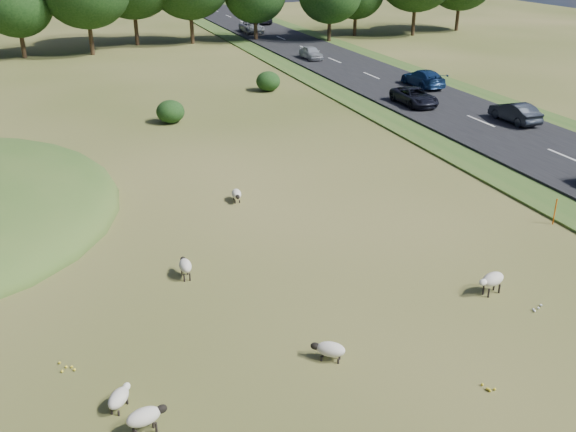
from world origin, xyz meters
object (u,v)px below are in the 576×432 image
Objects in this scene: sheep_5 at (185,265)px; sheep_1 at (145,417)px; car_5 at (423,78)px; sheep_0 at (330,349)px; car_6 at (515,112)px; sheep_4 at (119,397)px; car_0 at (261,18)px; marker_post at (555,212)px; car_1 at (414,96)px; car_4 at (311,52)px; sheep_3 at (492,280)px; sheep_2 at (237,194)px; car_2 at (252,27)px.

sheep_1 is at bearing 162.65° from sheep_5.
car_5 reaches higher than sheep_1.
car_6 is at bearing -103.83° from sheep_0.
car_0 is at bearing 14.28° from sheep_4.
sheep_0 is (-13.04, -5.62, -0.22)m from marker_post.
car_4 is at bearing 90.00° from car_1.
sheep_4 is at bearing -117.51° from car_4.
car_6 is (8.57, 13.70, 0.30)m from marker_post.
car_1 reaches higher than sheep_4.
car_0 reaches higher than car_6.
sheep_3 is 45.59m from car_4.
sheep_1 is (-5.57, -1.24, 0.16)m from sheep_0.
sheep_2 is 1.04× the size of sheep_5.
car_0 is 9.00m from car_2.
car_6 is (20.82, 6.46, 0.53)m from sheep_2.
car_4 is at bearing -90.00° from car_2.
car_2 is 1.05× the size of car_5.
car_0 is (14.77, 72.49, 0.44)m from sheep_3.
sheep_4 is (-12.92, -1.62, -0.22)m from sheep_3.
sheep_5 is at bearing -117.81° from car_4.
car_0 reaches higher than car_2.
car_6 reaches higher than sheep_2.
marker_post is at bearing -94.52° from car_2.
car_6 reaches higher than sheep_0.
car_5 is at bearing -90.00° from car_6.
marker_post is at bearing -103.35° from car_1.
car_4 reaches higher than sheep_4.
sheep_2 is at bearing 54.12° from sheep_1.
sheep_3 is 65.25m from car_2.
sheep_2 is at bearing -107.79° from car_2.
car_0 is (24.59, 67.67, 0.51)m from sheep_5.
car_4 is at bearing 161.31° from sheep_2.
sheep_2 is at bearing 71.21° from car_0.
marker_post is 19.83m from sheep_1.
sheep_3 is 1.20× the size of sheep_4.
car_1 is at bearing -45.74° from sheep_5.
car_5 is 1.19× the size of car_6.
sheep_1 is at bearing -15.64° from sheep_2.
marker_post is 20.66m from car_1.
car_4 is (-3.80, -28.24, -0.14)m from car_0.
car_1 is (20.79, 19.33, 0.35)m from sheep_5.
sheep_5 is 0.23× the size of car_1.
sheep_3 reaches higher than sheep_4.
car_5 is (20.82, 18.00, 0.57)m from sheep_2.
sheep_3 is at bearing 36.80° from sheep_2.
sheep_1 is at bearing -116.41° from car_4.
car_2 reaches higher than car_6.
car_1 is at bearing -59.29° from car_6.
car_4 is at bearing -76.88° from sheep_0.
car_0 is at bearing -90.00° from car_5.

